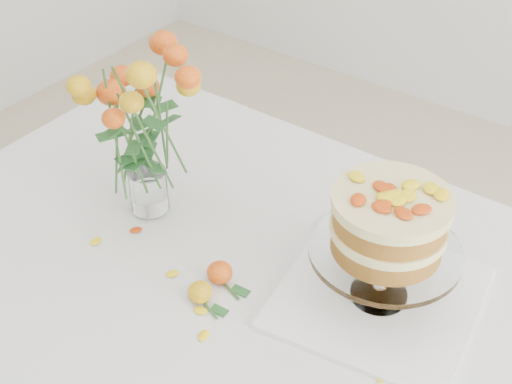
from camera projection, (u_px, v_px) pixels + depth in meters
table at (257, 301)px, 1.37m from camera, size 1.43×0.93×0.76m
napkin at (378, 297)px, 1.26m from camera, size 0.38×0.38×0.01m
cake_stand at (388, 228)px, 1.16m from camera, size 0.26×0.26×0.23m
rose_vase at (140, 114)px, 1.32m from camera, size 0.26×0.26×0.39m
loose_rose_near at (200, 292)px, 1.25m from camera, size 0.08×0.04×0.04m
loose_rose_far at (220, 273)px, 1.29m from camera, size 0.08×0.05×0.04m
stray_petal_a at (172, 274)px, 1.31m from camera, size 0.03×0.02×0.00m
stray_petal_b at (200, 311)px, 1.24m from camera, size 0.03×0.02×0.00m
stray_petal_c at (204, 336)px, 1.19m from camera, size 0.03×0.02×0.00m
stray_petal_d at (136, 230)px, 1.41m from camera, size 0.03×0.02×0.00m
stray_petal_e at (96, 241)px, 1.38m from camera, size 0.03×0.02×0.00m
stray_petal_f at (380, 377)px, 1.13m from camera, size 0.03×0.02×0.00m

